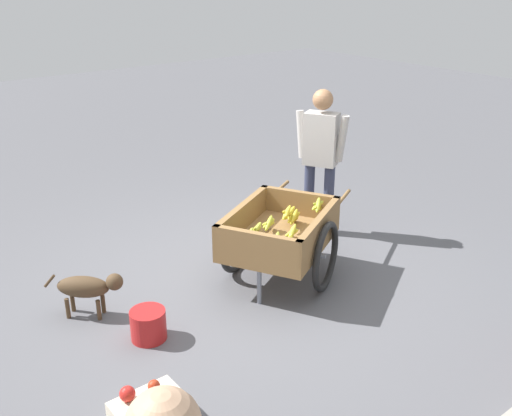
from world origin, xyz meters
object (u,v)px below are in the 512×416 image
object	(u,v)px
plastic_bucket	(148,325)
vendor_person	(321,150)
dog	(88,287)
mixed_fruit_crate	(149,414)
fruit_cart	(280,236)

from	to	relation	value
plastic_bucket	vendor_person	bearing A→B (deg)	-165.29
plastic_bucket	dog	bearing A→B (deg)	-69.35
vendor_person	mixed_fruit_crate	world-z (taller)	vendor_person
dog	vendor_person	bearing A→B (deg)	-179.00
vendor_person	dog	world-z (taller)	vendor_person
vendor_person	mixed_fruit_crate	xyz separation A→B (m)	(2.91, 1.52, -0.81)
fruit_cart	dog	bearing A→B (deg)	-16.84
dog	plastic_bucket	xyz separation A→B (m)	(-0.22, 0.59, -0.15)
plastic_bucket	fruit_cart	bearing A→B (deg)	-176.25
dog	plastic_bucket	size ratio (longest dim) A/B	1.84
vendor_person	mixed_fruit_crate	bearing A→B (deg)	27.69
fruit_cart	plastic_bucket	world-z (taller)	fruit_cart
vendor_person	plastic_bucket	bearing A→B (deg)	14.71
fruit_cart	vendor_person	xyz separation A→B (m)	(-1.01, -0.54, 0.50)
vendor_person	plastic_bucket	size ratio (longest dim) A/B	5.59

